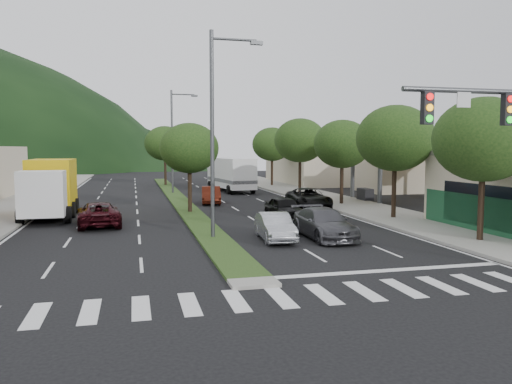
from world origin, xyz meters
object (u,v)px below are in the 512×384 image
object	(u,v)px
car_queue_d	(309,198)
box_truck	(51,190)
streetlight_near	(216,124)
streetlight_mid	(174,136)
car_queue_a	(284,208)
tree_med_near	(189,148)
sedan_silver	(275,227)
suv_maroon	(99,214)
tree_r_d	(300,140)
tree_r_e	(272,144)
tree_r_c	(342,144)
car_queue_b	(324,223)
tree_med_far	(165,143)
motorhome	(231,174)
tree_r_b	(395,138)
car_queue_c	(211,195)
tree_r_a	(484,140)

from	to	relation	value
car_queue_d	box_truck	bearing A→B (deg)	-174.02
streetlight_near	streetlight_mid	xyz separation A→B (m)	(0.00, 25.00, 0.00)
box_truck	car_queue_a	bearing A→B (deg)	162.36
tree_med_near	sedan_silver	distance (m)	12.02
suv_maroon	tree_r_d	bearing A→B (deg)	-142.74
tree_r_d	tree_r_e	xyz separation A→B (m)	(0.00, 10.00, -0.29)
suv_maroon	tree_r_c	bearing A→B (deg)	-165.78
car_queue_b	tree_med_near	bearing A→B (deg)	114.64
tree_r_c	tree_med_far	world-z (taller)	tree_med_far
box_truck	motorhome	xyz separation A→B (m)	(14.92, 16.64, 0.07)
suv_maroon	sedan_silver	bearing A→B (deg)	136.33
tree_r_b	car_queue_c	world-z (taller)	tree_r_b
sedan_silver	suv_maroon	world-z (taller)	suv_maroon
tree_r_e	car_queue_b	xyz separation A→B (m)	(-6.64, -33.08, -4.16)
tree_r_a	car_queue_b	distance (m)	8.33
tree_r_a	tree_med_far	bearing A→B (deg)	106.70
tree_med_far	car_queue_a	world-z (taller)	tree_med_far
tree_r_c	car_queue_d	size ratio (longest dim) A/B	1.21
streetlight_mid	car_queue_b	bearing A→B (deg)	-78.82
tree_r_b	tree_r_c	bearing A→B (deg)	90.00
tree_r_d	tree_med_far	distance (m)	18.44
tree_r_b	car_queue_c	size ratio (longest dim) A/B	1.66
car_queue_b	tree_r_e	bearing A→B (deg)	77.47
sedan_silver	tree_r_e	bearing A→B (deg)	78.36
motorhome	car_queue_a	bearing A→B (deg)	-98.84
tree_r_a	tree_med_near	distance (m)	18.44
streetlight_mid	tree_med_near	bearing A→B (deg)	-90.78
tree_med_far	streetlight_mid	size ratio (longest dim) A/B	0.69
car_queue_b	tree_med_far	bearing A→B (deg)	97.05
tree_r_d	car_queue_b	bearing A→B (deg)	-106.06
tree_med_far	motorhome	bearing A→B (deg)	-57.24
tree_r_d	car_queue_a	size ratio (longest dim) A/B	1.72
tree_r_c	tree_med_near	bearing A→B (deg)	-170.54
tree_med_near	suv_maroon	world-z (taller)	tree_med_near
tree_r_a	car_queue_c	size ratio (longest dim) A/B	1.59
car_queue_b	motorhome	xyz separation A→B (m)	(0.69, 27.67, 1.09)
tree_r_b	car_queue_a	bearing A→B (deg)	166.30
streetlight_mid	car_queue_c	size ratio (longest dim) A/B	2.40
tree_r_a	car_queue_a	world-z (taller)	tree_r_a
car_queue_a	car_queue_c	distance (m)	10.46
streetlight_near	sedan_silver	bearing A→B (deg)	-21.63
tree_med_near	suv_maroon	xyz separation A→B (m)	(-5.69, -4.31, -3.74)
tree_r_a	box_truck	xyz separation A→B (m)	(-20.86, 13.96, -3.07)
tree_med_near	tree_med_far	xyz separation A→B (m)	(0.00, 26.00, 0.58)
tree_r_c	car_queue_b	size ratio (longest dim) A/B	1.29
tree_r_c	motorhome	size ratio (longest dim) A/B	0.71
tree_med_near	tree_med_far	distance (m)	26.01
sedan_silver	suv_maroon	distance (m)	10.88
car_queue_a	car_queue_b	distance (m)	6.69
tree_r_a	motorhome	bearing A→B (deg)	101.00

